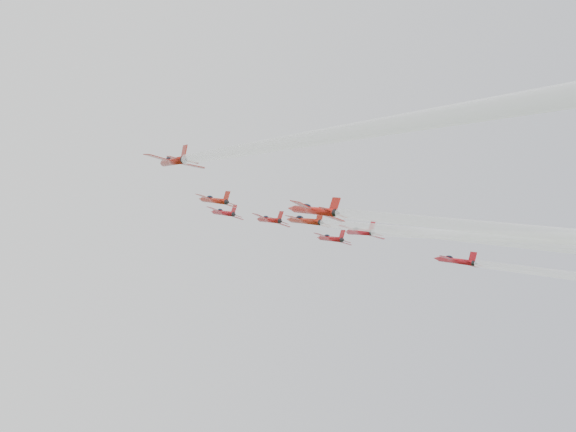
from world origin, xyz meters
TOP-DOWN VIEW (x-y plane):
  - jet_lead at (-1.74, 28.72)m, footprint 9.79×12.45m
  - jet_row2_left at (-11.88, 11.23)m, footprint 9.40×11.95m
  - jet_row2_center at (1.99, 13.07)m, footprint 9.21×11.71m
  - jet_row2_right at (15.71, 10.08)m, footprint 9.35×11.89m
  - jet_center at (0.44, -42.59)m, footprint 9.54×88.85m
  - jet_rear_farleft at (-30.78, -54.42)m, footprint 9.06×84.37m
  - jet_rear_right at (5.99, -48.45)m, footprint 8.80×81.97m

SIDE VIEW (x-z plane):
  - jet_rear_farleft at x=-30.78m, z-range 107.11..159.77m
  - jet_rear_right at x=5.99m, z-range 111.54..162.70m
  - jet_center at x=0.44m, z-range 113.00..168.46m
  - jet_row2_right at x=15.71m, z-range 169.37..177.21m
  - jet_row2_left at x=-11.88m, z-range 170.06..177.94m
  - jet_row2_center at x=1.99m, z-range 171.27..179.00m
  - jet_lead at x=-1.74m, z-range 180.68..188.90m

